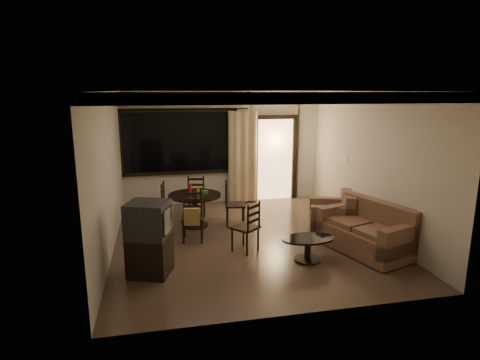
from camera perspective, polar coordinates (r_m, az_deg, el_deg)
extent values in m
plane|color=#7F6651|center=(7.87, 1.11, -8.34)|extent=(5.50, 5.50, 0.00)
plane|color=beige|center=(10.14, -2.36, 4.62)|extent=(5.00, 0.00, 5.00)
plane|color=beige|center=(4.92, 8.44, -4.27)|extent=(5.00, 0.00, 5.00)
plane|color=beige|center=(7.34, -18.22, 0.87)|extent=(0.00, 5.50, 5.50)
plane|color=beige|center=(8.40, 18.04, 2.31)|extent=(0.00, 5.50, 5.50)
plane|color=white|center=(7.34, 1.21, 12.51)|extent=(5.50, 5.50, 0.00)
cube|color=black|center=(9.97, -8.62, 5.36)|extent=(2.70, 0.04, 1.45)
cylinder|color=black|center=(9.81, -8.15, 9.98)|extent=(3.20, 0.03, 0.03)
cube|color=#FFC684|center=(10.46, 5.02, 2.88)|extent=(0.91, 0.03, 2.08)
cube|color=white|center=(9.32, 14.73, 2.87)|extent=(0.02, 0.18, 0.12)
cylinder|color=black|center=(7.34, 1.21, 12.04)|extent=(0.03, 0.03, 0.12)
cylinder|color=black|center=(7.34, 1.21, 11.34)|extent=(0.16, 0.16, 0.08)
cylinder|color=black|center=(8.43, -6.47, -2.17)|extent=(1.10, 1.10, 0.04)
cylinder|color=black|center=(8.52, -6.41, -4.32)|extent=(0.11, 0.11, 0.64)
cylinder|color=black|center=(8.62, -6.36, -6.40)|extent=(0.55, 0.55, 0.03)
cylinder|color=#98260D|center=(8.45, -7.10, -1.24)|extent=(0.06, 0.06, 0.22)
cylinder|color=#C69015|center=(8.36, -6.00, -1.52)|extent=(0.06, 0.06, 0.18)
cube|color=#288530|center=(8.52, -5.08, -1.67)|extent=(0.14, 0.10, 0.05)
cube|color=black|center=(8.58, -12.12, -3.65)|extent=(0.48, 0.48, 0.04)
cube|color=black|center=(8.49, -0.68, -3.54)|extent=(0.48, 0.48, 0.04)
cube|color=black|center=(7.68, -6.76, -5.39)|extent=(0.48, 0.48, 0.04)
cube|color=#A08F44|center=(7.43, -6.88, -5.21)|extent=(0.29, 0.12, 0.32)
cube|color=black|center=(9.26, -6.17, -2.23)|extent=(0.48, 0.48, 0.04)
cube|color=black|center=(6.50, -12.67, -10.41)|extent=(0.75, 0.72, 0.62)
cube|color=black|center=(6.29, -12.92, -5.52)|extent=(0.75, 0.72, 0.55)
cube|color=black|center=(6.20, -10.24, -5.69)|extent=(0.16, 0.42, 0.37)
cube|color=#4B2E23|center=(7.53, 17.30, -8.09)|extent=(1.32, 1.81, 0.41)
cube|color=#4B2E23|center=(7.66, 19.16, -5.23)|extent=(0.69, 1.61, 0.66)
cube|color=#4B2E23|center=(7.03, 21.71, -8.18)|extent=(0.88, 0.44, 0.51)
cube|color=#4B2E23|center=(7.94, 13.61, -5.24)|extent=(0.88, 0.44, 0.51)
cube|color=#4B2E23|center=(7.42, 17.15, -6.49)|extent=(1.01, 1.54, 0.12)
cube|color=#4B2E23|center=(8.27, 12.75, -6.01)|extent=(1.06, 1.06, 0.39)
cube|color=#4B2E23|center=(8.21, 15.07, -3.92)|extent=(0.46, 0.85, 0.63)
cube|color=#4B2E23|center=(7.90, 13.02, -5.43)|extent=(0.84, 0.44, 0.49)
cube|color=#4B2E23|center=(8.52, 12.63, -4.07)|extent=(0.84, 0.44, 0.49)
cube|color=#4B2E23|center=(8.20, 12.49, -4.52)|extent=(0.76, 0.79, 0.12)
ellipsoid|color=#13124F|center=(8.17, 12.53, -3.80)|extent=(0.35, 0.29, 0.10)
ellipsoid|color=black|center=(6.89, 9.65, -8.22)|extent=(0.92, 0.55, 0.03)
cylinder|color=black|center=(6.96, 9.60, -9.71)|extent=(0.10, 0.10, 0.37)
cylinder|color=black|center=(7.03, 9.54, -11.05)|extent=(0.45, 0.45, 0.03)
cube|color=black|center=(7.16, 0.74, -6.76)|extent=(0.58, 0.58, 0.04)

